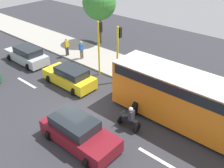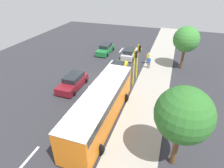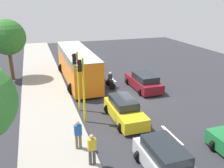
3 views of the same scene
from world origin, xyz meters
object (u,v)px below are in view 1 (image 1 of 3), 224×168
object	(u,v)px
motorcycle	(129,119)
street_tree_center	(99,3)
car_yellow_cab	(70,77)
pedestrian_near_signal	(67,46)
car_maroon	(79,132)
traffic_light_corner	(118,47)
traffic_light_midblock	(99,41)
pedestrian_by_tree	(81,49)
car_silver	(27,55)
city_bus	(201,103)

from	to	relation	value
motorcycle	street_tree_center	bearing A→B (deg)	50.17
car_yellow_cab	pedestrian_near_signal	distance (m)	5.42
car_maroon	traffic_light_corner	distance (m)	7.51
traffic_light_midblock	street_tree_center	distance (m)	7.33
pedestrian_by_tree	pedestrian_near_signal	bearing A→B (deg)	103.62
traffic_light_midblock	car_silver	bearing A→B (deg)	112.00
motorcycle	pedestrian_by_tree	world-z (taller)	pedestrian_by_tree
pedestrian_near_signal	traffic_light_corner	size ratio (longest dim) A/B	0.38
car_maroon	pedestrian_near_signal	bearing A→B (deg)	52.63
car_maroon	pedestrian_by_tree	bearing A→B (deg)	45.93
car_maroon	traffic_light_corner	world-z (taller)	traffic_light_corner
city_bus	motorcycle	bearing A→B (deg)	129.94
car_maroon	street_tree_center	size ratio (longest dim) A/B	0.78
traffic_light_corner	motorcycle	bearing A→B (deg)	-133.41
street_tree_center	car_yellow_cab	bearing A→B (deg)	-151.37
traffic_light_midblock	city_bus	bearing A→B (deg)	-98.20
motorcycle	traffic_light_midblock	distance (m)	7.46
city_bus	traffic_light_corner	xyz separation A→B (m)	(1.30, 7.11, 1.08)
pedestrian_by_tree	street_tree_center	world-z (taller)	street_tree_center
car_silver	city_bus	distance (m)	15.67
car_yellow_cab	motorcycle	bearing A→B (deg)	-99.22
street_tree_center	pedestrian_near_signal	bearing A→B (deg)	-178.27
car_yellow_cab	traffic_light_midblock	size ratio (longest dim) A/B	0.98
pedestrian_near_signal	pedestrian_by_tree	world-z (taller)	same
city_bus	pedestrian_by_tree	size ratio (longest dim) A/B	6.51
pedestrian_by_tree	motorcycle	bearing A→B (deg)	-117.56
street_tree_center	car_silver	bearing A→B (deg)	168.51
pedestrian_by_tree	car_silver	bearing A→B (deg)	137.10
pedestrian_near_signal	city_bus	bearing A→B (deg)	-97.66
pedestrian_by_tree	car_yellow_cab	bearing A→B (deg)	-144.53
car_yellow_cab	pedestrian_near_signal	world-z (taller)	pedestrian_near_signal
city_bus	pedestrian_by_tree	bearing A→B (deg)	79.59
traffic_light_midblock	car_maroon	bearing A→B (deg)	-145.15
car_yellow_cab	car_maroon	bearing A→B (deg)	-126.67
pedestrian_near_signal	street_tree_center	world-z (taller)	street_tree_center
traffic_light_midblock	street_tree_center	world-z (taller)	street_tree_center
car_maroon	traffic_light_midblock	bearing A→B (deg)	34.85
motorcycle	traffic_light_corner	bearing A→B (deg)	46.59
car_maroon	car_yellow_cab	world-z (taller)	same
car_maroon	city_bus	size ratio (longest dim) A/B	0.42
car_yellow_cab	city_bus	xyz separation A→B (m)	(1.49, -9.56, 1.13)
city_bus	car_yellow_cab	bearing A→B (deg)	98.84
city_bus	pedestrian_by_tree	xyz separation A→B (m)	(2.24, 12.22, -0.79)
motorcycle	street_tree_center	distance (m)	14.65
traffic_light_corner	traffic_light_midblock	xyz separation A→B (m)	(0.00, 1.90, 0.00)
car_silver	car_yellow_cab	bearing A→B (deg)	-91.31
car_yellow_cab	traffic_light_midblock	xyz separation A→B (m)	(2.79, -0.55, 2.22)
pedestrian_by_tree	street_tree_center	distance (m)	5.61
traffic_light_midblock	pedestrian_by_tree	bearing A→B (deg)	73.58
car_yellow_cab	pedestrian_by_tree	size ratio (longest dim) A/B	2.60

